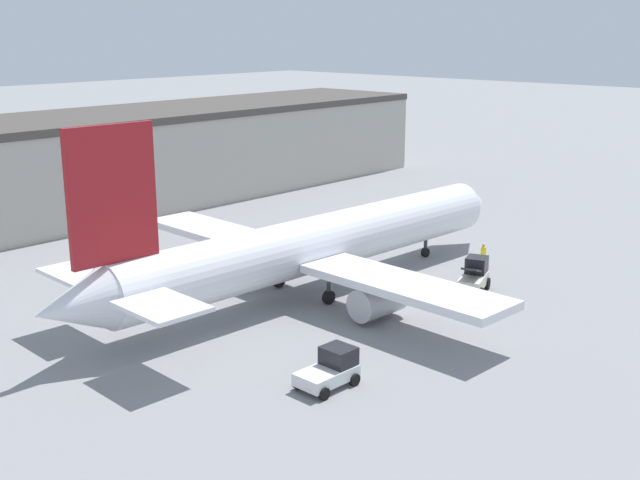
{
  "coord_description": "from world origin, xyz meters",
  "views": [
    {
      "loc": [
        -38.14,
        -34.98,
        17.32
      ],
      "look_at": [
        0.0,
        0.0,
        3.51
      ],
      "focal_mm": 45.0,
      "sensor_mm": 36.0,
      "label": 1
    }
  ],
  "objects_px": {
    "airplane": "(309,246)",
    "ground_crew_worker": "(483,254)",
    "belt_loader_truck": "(474,276)",
    "baggage_tug": "(330,369)"
  },
  "relations": [
    {
      "from": "airplane",
      "to": "ground_crew_worker",
      "type": "distance_m",
      "value": 14.52
    },
    {
      "from": "airplane",
      "to": "belt_loader_truck",
      "type": "xyz_separation_m",
      "value": [
        7.85,
        -7.91,
        -2.23
      ]
    },
    {
      "from": "ground_crew_worker",
      "to": "belt_loader_truck",
      "type": "relative_size",
      "value": 0.49
    },
    {
      "from": "ground_crew_worker",
      "to": "belt_loader_truck",
      "type": "bearing_deg",
      "value": 148.75
    },
    {
      "from": "belt_loader_truck",
      "to": "baggage_tug",
      "type": "bearing_deg",
      "value": 169.08
    },
    {
      "from": "airplane",
      "to": "baggage_tug",
      "type": "bearing_deg",
      "value": -129.68
    },
    {
      "from": "baggage_tug",
      "to": "belt_loader_truck",
      "type": "bearing_deg",
      "value": 10.15
    },
    {
      "from": "airplane",
      "to": "ground_crew_worker",
      "type": "bearing_deg",
      "value": -19.0
    },
    {
      "from": "baggage_tug",
      "to": "airplane",
      "type": "bearing_deg",
      "value": 49.19
    },
    {
      "from": "ground_crew_worker",
      "to": "belt_loader_truck",
      "type": "xyz_separation_m",
      "value": [
        -5.46,
        -2.62,
        0.12
      ]
    }
  ]
}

